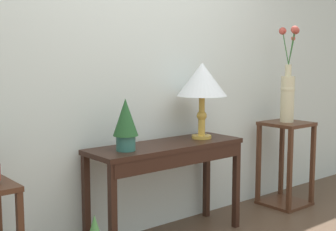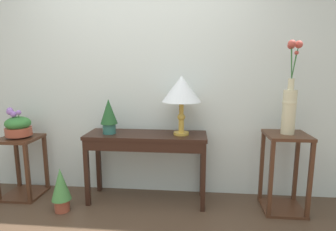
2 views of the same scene
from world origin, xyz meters
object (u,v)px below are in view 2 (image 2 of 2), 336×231
object	(u,v)px
planter_bowl_wide_left	(18,126)
pedestal_stand_right	(284,172)
potted_plant_on_console	(109,115)
pedestal_stand_left	(22,167)
flower_vase_tall_right	(290,102)
potted_plant_floor	(61,188)
table_lamp	(182,90)
console_table	(146,144)

from	to	relation	value
planter_bowl_wide_left	pedestal_stand_right	size ratio (longest dim) A/B	0.42
potted_plant_on_console	planter_bowl_wide_left	size ratio (longest dim) A/B	1.10
potted_plant_on_console	pedestal_stand_left	distance (m)	1.16
pedestal_stand_left	flower_vase_tall_right	xyz separation A→B (m)	(2.74, -0.04, 0.75)
potted_plant_on_console	planter_bowl_wide_left	bearing A→B (deg)	179.87
potted_plant_floor	potted_plant_on_console	bearing A→B (deg)	33.64
pedestal_stand_right	potted_plant_floor	size ratio (longest dim) A/B	1.75
potted_plant_on_console	potted_plant_floor	xyz separation A→B (m)	(-0.42, -0.28, -0.68)
pedestal_stand_left	potted_plant_floor	world-z (taller)	pedestal_stand_left
pedestal_stand_left	planter_bowl_wide_left	size ratio (longest dim) A/B	2.05
potted_plant_on_console	planter_bowl_wide_left	world-z (taller)	potted_plant_on_console
pedestal_stand_left	planter_bowl_wide_left	bearing A→B (deg)	-131.16
table_lamp	pedestal_stand_left	distance (m)	1.92
table_lamp	pedestal_stand_left	xyz separation A→B (m)	(-1.73, -0.02, -0.84)
console_table	potted_plant_on_console	size ratio (longest dim) A/B	3.44
pedestal_stand_right	potted_plant_floor	world-z (taller)	pedestal_stand_right
pedestal_stand_left	table_lamp	bearing A→B (deg)	0.77
flower_vase_tall_right	potted_plant_floor	world-z (taller)	flower_vase_tall_right
potted_plant_floor	pedestal_stand_right	bearing A→B (deg)	6.45
console_table	table_lamp	world-z (taller)	table_lamp
planter_bowl_wide_left	pedestal_stand_right	xyz separation A→B (m)	(2.74, -0.03, -0.40)
potted_plant_on_console	flower_vase_tall_right	bearing A→B (deg)	-1.13
table_lamp	flower_vase_tall_right	xyz separation A→B (m)	(1.01, -0.06, -0.10)
pedestal_stand_left	pedestal_stand_right	world-z (taller)	pedestal_stand_right
flower_vase_tall_right	potted_plant_floor	xyz separation A→B (m)	(-2.17, -0.24, -0.84)
potted_plant_on_console	potted_plant_floor	bearing A→B (deg)	-146.36
potted_plant_on_console	planter_bowl_wide_left	xyz separation A→B (m)	(-0.99, 0.00, -0.14)
table_lamp	potted_plant_floor	world-z (taller)	table_lamp
pedestal_stand_left	potted_plant_floor	bearing A→B (deg)	-26.02
console_table	pedestal_stand_left	distance (m)	1.40
pedestal_stand_left	potted_plant_floor	size ratio (longest dim) A/B	1.50
potted_plant_on_console	pedestal_stand_right	size ratio (longest dim) A/B	0.46
flower_vase_tall_right	table_lamp	bearing A→B (deg)	176.51
pedestal_stand_left	flower_vase_tall_right	size ratio (longest dim) A/B	0.77
planter_bowl_wide_left	potted_plant_on_console	bearing A→B (deg)	-0.13
pedestal_stand_right	potted_plant_floor	distance (m)	2.18
console_table	table_lamp	size ratio (longest dim) A/B	2.08
pedestal_stand_left	flower_vase_tall_right	distance (m)	2.84
table_lamp	pedestal_stand_right	distance (m)	1.29
potted_plant_on_console	pedestal_stand_left	bearing A→B (deg)	179.76
table_lamp	potted_plant_on_console	bearing A→B (deg)	-177.86
potted_plant_floor	console_table	bearing A→B (deg)	19.45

